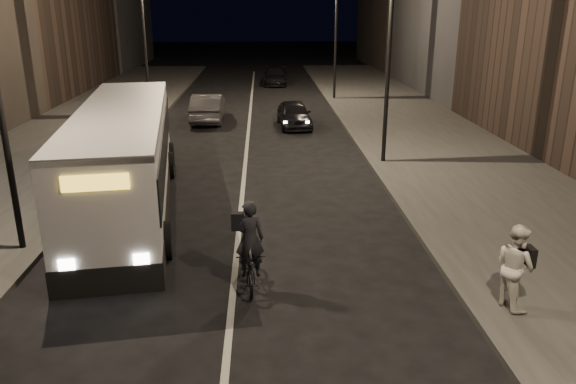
{
  "coord_description": "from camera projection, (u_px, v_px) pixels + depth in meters",
  "views": [
    {
      "loc": [
        0.72,
        -9.78,
        6.21
      ],
      "look_at": [
        1.37,
        4.22,
        1.5
      ],
      "focal_mm": 35.0,
      "sensor_mm": 36.0,
      "label": 1
    }
  ],
  "objects": [
    {
      "name": "streetlight_right_far",
      "position": [
        332.0,
        17.0,
        36.24
      ],
      "size": [
        1.2,
        0.44,
        8.12
      ],
      "color": "black",
      "rests_on": "sidewalk_right"
    },
    {
      "name": "ground",
      "position": [
        229.0,
        331.0,
        11.21
      ],
      "size": [
        180.0,
        180.0,
        0.0
      ],
      "primitive_type": "plane",
      "color": "black",
      "rests_on": "ground"
    },
    {
      "name": "car_mid",
      "position": [
        208.0,
        108.0,
        30.91
      ],
      "size": [
        1.65,
        4.68,
        1.54
      ],
      "primitive_type": "imported",
      "rotation": [
        0.0,
        0.0,
        3.15
      ],
      "color": "#323134",
      "rests_on": "ground"
    },
    {
      "name": "car_near",
      "position": [
        294.0,
        114.0,
        29.59
      ],
      "size": [
        1.85,
        4.08,
        1.36
      ],
      "primitive_type": "imported",
      "rotation": [
        0.0,
        0.0,
        0.06
      ],
      "color": "black",
      "rests_on": "ground"
    },
    {
      "name": "city_bus",
      "position": [
        125.0,
        154.0,
        17.54
      ],
      "size": [
        4.09,
        12.06,
        3.19
      ],
      "rotation": [
        0.0,
        0.0,
        0.14
      ],
      "color": "silver",
      "rests_on": "ground"
    },
    {
      "name": "sidewalk_right",
      "position": [
        438.0,
        150.0,
        24.81
      ],
      "size": [
        7.0,
        70.0,
        0.16
      ],
      "primitive_type": "cube",
      "color": "#31312F",
      "rests_on": "ground"
    },
    {
      "name": "streetlight_left_far",
      "position": [
        148.0,
        20.0,
        30.09
      ],
      "size": [
        1.2,
        0.44,
        8.12
      ],
      "color": "black",
      "rests_on": "sidewalk_left"
    },
    {
      "name": "cyclist_on_bicycle",
      "position": [
        250.0,
        258.0,
        12.75
      ],
      "size": [
        0.77,
        1.91,
        2.16
      ],
      "rotation": [
        0.0,
        0.0,
        0.07
      ],
      "color": "black",
      "rests_on": "ground"
    },
    {
      "name": "car_far",
      "position": [
        276.0,
        76.0,
        45.19
      ],
      "size": [
        2.1,
        4.75,
        1.36
      ],
      "primitive_type": "imported",
      "rotation": [
        0.0,
        0.0,
        -0.04
      ],
      "color": "black",
      "rests_on": "ground"
    },
    {
      "name": "streetlight_right_mid",
      "position": [
        383.0,
        27.0,
        21.09
      ],
      "size": [
        1.2,
        0.44,
        8.12
      ],
      "color": "black",
      "rests_on": "sidewalk_right"
    },
    {
      "name": "streetlight_left_near",
      "position": [
        1.0,
        42.0,
        13.05
      ],
      "size": [
        1.2,
        0.44,
        8.12
      ],
      "color": "black",
      "rests_on": "sidewalk_left"
    },
    {
      "name": "sidewalk_left",
      "position": [
        48.0,
        154.0,
        24.06
      ],
      "size": [
        7.0,
        70.0,
        0.16
      ],
      "primitive_type": "cube",
      "color": "#31312F",
      "rests_on": "ground"
    },
    {
      "name": "pedestrian_woman",
      "position": [
        515.0,
        266.0,
        11.56
      ],
      "size": [
        0.93,
        1.06,
        1.84
      ],
      "primitive_type": "imported",
      "rotation": [
        0.0,
        0.0,
        1.87
      ],
      "color": "beige",
      "rests_on": "sidewalk_right"
    }
  ]
}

